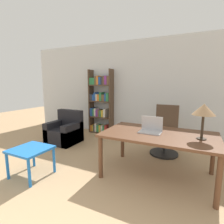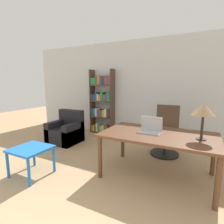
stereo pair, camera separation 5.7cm
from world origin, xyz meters
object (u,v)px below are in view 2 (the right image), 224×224
object	(u,v)px
desk	(158,138)
side_table_blue	(31,152)
laptop	(150,129)
bookshelf	(102,104)
office_chair	(166,133)
armchair	(66,132)
table_lamp	(204,111)

from	to	relation	value
desk	side_table_blue	world-z (taller)	desk
laptop	side_table_blue	size ratio (longest dim) A/B	0.61
laptop	bookshelf	xyz separation A→B (m)	(-1.99, 1.81, 0.11)
office_chair	armchair	distance (m)	2.50
side_table_blue	bookshelf	size ratio (longest dim) A/B	0.30
office_chair	bookshelf	size ratio (longest dim) A/B	0.55
bookshelf	table_lamp	bearing A→B (deg)	-34.10
desk	side_table_blue	distance (m)	2.10
table_lamp	office_chair	size ratio (longest dim) A/B	0.49
laptop	table_lamp	world-z (taller)	table_lamp
desk	bookshelf	xyz separation A→B (m)	(-2.13, 1.83, 0.25)
bookshelf	laptop	bearing A→B (deg)	-42.28
table_lamp	office_chair	xyz separation A→B (m)	(-0.67, 1.06, -0.69)
laptop	office_chair	world-z (taller)	office_chair
table_lamp	bookshelf	distance (m)	3.31
office_chair	table_lamp	bearing A→B (deg)	-57.93
desk	laptop	size ratio (longest dim) A/B	4.98
armchair	side_table_blue	bearing A→B (deg)	-67.33
armchair	bookshelf	distance (m)	1.40
laptop	side_table_blue	world-z (taller)	laptop
armchair	bookshelf	xyz separation A→B (m)	(0.40, 1.19, 0.63)
laptop	side_table_blue	bearing A→B (deg)	-151.77
laptop	office_chair	distance (m)	1.08
laptop	bookshelf	size ratio (longest dim) A/B	0.18
office_chair	bookshelf	xyz separation A→B (m)	(-2.07, 0.79, 0.44)
laptop	table_lamp	bearing A→B (deg)	-3.23
office_chair	bookshelf	world-z (taller)	bookshelf
armchair	table_lamp	bearing A→B (deg)	-11.98
office_chair	laptop	bearing A→B (deg)	-94.34
table_lamp	bookshelf	size ratio (longest dim) A/B	0.27
table_lamp	armchair	bearing A→B (deg)	168.02
desk	armchair	xyz separation A→B (m)	(-2.52, 0.64, -0.38)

